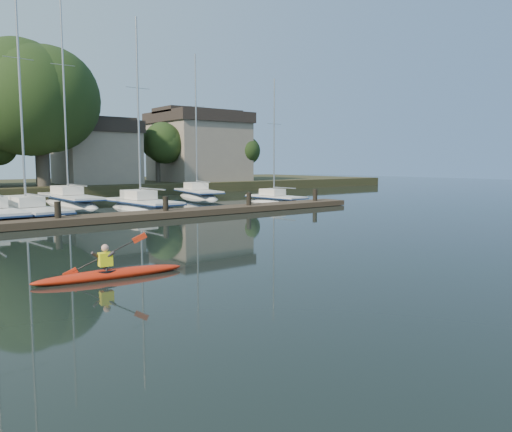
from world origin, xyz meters
TOP-DOWN VIEW (x-y plane):
  - ground at (0.00, 0.00)m, footprint 160.00×160.00m
  - kayak at (-5.34, 1.44)m, footprint 4.17×1.08m
  - dock at (0.00, 14.00)m, footprint 34.00×2.00m
  - sailboat_2 at (-3.34, 18.46)m, footprint 3.23×9.40m
  - sailboat_3 at (3.92, 19.02)m, footprint 2.76×8.70m
  - sailboat_4 at (14.53, 17.86)m, footprint 2.29×6.35m
  - sailboat_6 at (1.58, 26.61)m, footprint 2.33×11.09m
  - sailboat_7 at (12.97, 26.81)m, footprint 3.95×8.95m
  - shore at (1.61, 40.29)m, footprint 90.00×25.25m

SIDE VIEW (x-z plane):
  - sailboat_7 at x=12.97m, z-range -7.20..6.79m
  - sailboat_3 at x=3.92m, z-range -7.12..6.71m
  - sailboat_6 at x=1.58m, z-range -9.02..8.61m
  - sailboat_2 at x=-3.34m, z-range -7.81..7.43m
  - sailboat_4 at x=14.53m, z-range -5.47..5.13m
  - ground at x=0.00m, z-range 0.00..0.00m
  - kayak at x=-5.34m, z-range -0.50..0.82m
  - dock at x=0.00m, z-range -0.70..1.10m
  - shore at x=1.61m, z-range -3.15..9.60m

